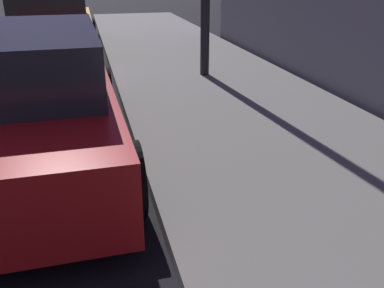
# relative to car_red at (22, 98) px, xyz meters

# --- Properties ---
(car_red) EXTENTS (2.12, 4.61, 1.43)m
(car_red) POSITION_rel_car_red_xyz_m (0.00, 0.00, 0.00)
(car_red) COLOR maroon
(car_red) RESTS_ON ground
(car_yellow_cab) EXTENTS (2.04, 4.52, 1.43)m
(car_yellow_cab) POSITION_rel_car_red_xyz_m (-0.00, 6.11, -0.01)
(car_yellow_cab) COLOR gold
(car_yellow_cab) RESTS_ON ground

